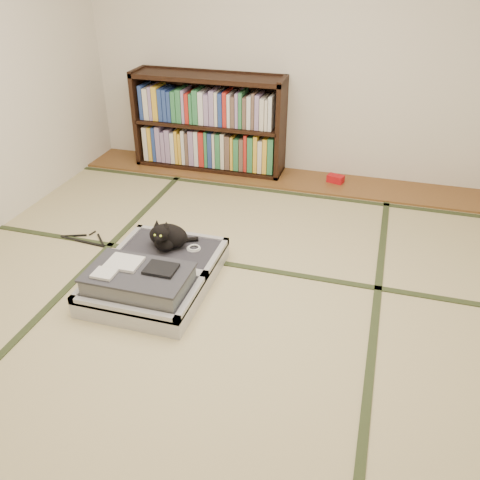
# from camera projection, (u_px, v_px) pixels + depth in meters

# --- Properties ---
(floor) EXTENTS (4.50, 4.50, 0.00)m
(floor) POSITION_uv_depth(u_px,v_px,m) (218.00, 298.00, 3.31)
(floor) COLOR tan
(floor) RESTS_ON ground
(wood_strip) EXTENTS (4.00, 0.50, 0.02)m
(wood_strip) POSITION_uv_depth(u_px,v_px,m) (283.00, 178.00, 4.96)
(wood_strip) COLOR brown
(wood_strip) RESTS_ON ground
(red_item) EXTENTS (0.17, 0.13, 0.07)m
(red_item) POSITION_uv_depth(u_px,v_px,m) (335.00, 179.00, 4.84)
(red_item) COLOR #B50E14
(red_item) RESTS_ON wood_strip
(room_shell) EXTENTS (4.50, 4.50, 4.50)m
(room_shell) POSITION_uv_depth(u_px,v_px,m) (211.00, 66.00, 2.57)
(room_shell) COLOR white
(room_shell) RESTS_ON ground
(tatami_borders) EXTENTS (4.00, 4.50, 0.01)m
(tatami_borders) POSITION_uv_depth(u_px,v_px,m) (239.00, 258.00, 3.72)
(tatami_borders) COLOR #2D381E
(tatami_borders) RESTS_ON ground
(bookcase) EXTENTS (1.49, 0.34, 0.96)m
(bookcase) POSITION_uv_depth(u_px,v_px,m) (209.00, 125.00, 4.98)
(bookcase) COLOR black
(bookcase) RESTS_ON wood_strip
(suitcase) EXTENTS (0.72, 0.96, 0.28)m
(suitcase) POSITION_uv_depth(u_px,v_px,m) (153.00, 276.00, 3.35)
(suitcase) COLOR #B8B8BD
(suitcase) RESTS_ON floor
(cat) EXTENTS (0.32, 0.32, 0.26)m
(cat) POSITION_uv_depth(u_px,v_px,m) (167.00, 236.00, 3.53)
(cat) COLOR black
(cat) RESTS_ON suitcase
(cable_coil) EXTENTS (0.10, 0.10, 0.02)m
(cable_coil) POSITION_uv_depth(u_px,v_px,m) (194.00, 248.00, 3.56)
(cable_coil) COLOR white
(cable_coil) RESTS_ON suitcase
(hanger) EXTENTS (0.41, 0.20, 0.01)m
(hanger) POSITION_uv_depth(u_px,v_px,m) (85.00, 240.00, 3.94)
(hanger) COLOR black
(hanger) RESTS_ON floor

